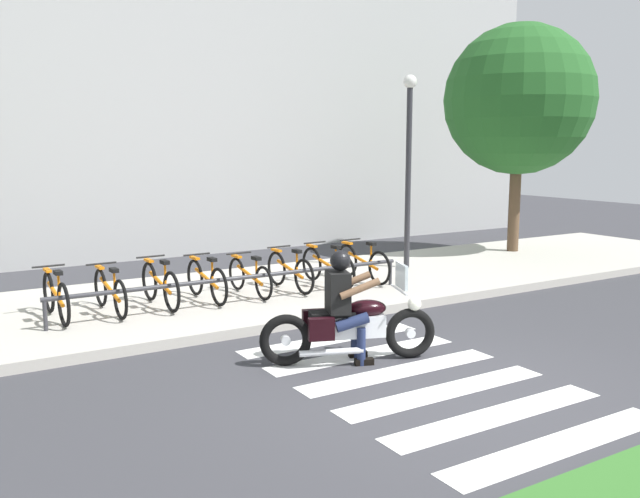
{
  "coord_description": "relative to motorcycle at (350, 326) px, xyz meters",
  "views": [
    {
      "loc": [
        -5.1,
        -5.47,
        2.76
      ],
      "look_at": [
        -0.03,
        2.83,
        1.25
      ],
      "focal_mm": 37.81,
      "sensor_mm": 36.0,
      "label": 1
    }
  ],
  "objects": [
    {
      "name": "ground_plane",
      "position": [
        0.43,
        -1.44,
        -0.47
      ],
      "size": [
        48.0,
        48.0,
        0.0
      ],
      "primitive_type": "plane",
      "color": "#38383D"
    },
    {
      "name": "sidewalk",
      "position": [
        0.43,
        3.9,
        -0.39
      ],
      "size": [
        24.0,
        4.4,
        0.15
      ],
      "primitive_type": "cube",
      "color": "#B7B2A8",
      "rests_on": "ground"
    },
    {
      "name": "crosswalk_stripe_0",
      "position": [
        0.31,
        -3.04,
        -0.46
      ],
      "size": [
        2.8,
        0.4,
        0.01
      ],
      "primitive_type": "cube",
      "color": "white",
      "rests_on": "ground"
    },
    {
      "name": "crosswalk_stripe_1",
      "position": [
        0.31,
        -2.24,
        -0.46
      ],
      "size": [
        2.8,
        0.4,
        0.01
      ],
      "primitive_type": "cube",
      "color": "white",
      "rests_on": "ground"
    },
    {
      "name": "crosswalk_stripe_2",
      "position": [
        0.31,
        -1.44,
        -0.46
      ],
      "size": [
        2.8,
        0.4,
        0.01
      ],
      "primitive_type": "cube",
      "color": "white",
      "rests_on": "ground"
    },
    {
      "name": "crosswalk_stripe_3",
      "position": [
        0.31,
        -0.64,
        -0.46
      ],
      "size": [
        2.8,
        0.4,
        0.01
      ],
      "primitive_type": "cube",
      "color": "white",
      "rests_on": "ground"
    },
    {
      "name": "crosswalk_stripe_4",
      "position": [
        0.31,
        0.16,
        -0.46
      ],
      "size": [
        2.8,
        0.4,
        0.01
      ],
      "primitive_type": "cube",
      "color": "white",
      "rests_on": "ground"
    },
    {
      "name": "crosswalk_stripe_5",
      "position": [
        0.31,
        0.96,
        -0.46
      ],
      "size": [
        2.8,
        0.4,
        0.01
      ],
      "primitive_type": "cube",
      "color": "white",
      "rests_on": "ground"
    },
    {
      "name": "motorcycle",
      "position": [
        0.0,
        0.0,
        0.0
      ],
      "size": [
        2.21,
        0.98,
        1.26
      ],
      "color": "black",
      "rests_on": "ground"
    },
    {
      "name": "rider",
      "position": [
        -0.07,
        0.03,
        0.37
      ],
      "size": [
        0.74,
        0.68,
        1.45
      ],
      "color": "black",
      "rests_on": "ground"
    },
    {
      "name": "bicycle_0",
      "position": [
        -2.92,
        3.56,
        0.04
      ],
      "size": [
        0.48,
        1.64,
        0.79
      ],
      "color": "black",
      "rests_on": "sidewalk"
    },
    {
      "name": "bicycle_1",
      "position": [
        -2.11,
        3.56,
        0.03
      ],
      "size": [
        0.48,
        1.66,
        0.75
      ],
      "color": "black",
      "rests_on": "sidewalk"
    },
    {
      "name": "bicycle_2",
      "position": [
        -1.31,
        3.56,
        0.04
      ],
      "size": [
        0.48,
        1.66,
        0.8
      ],
      "color": "black",
      "rests_on": "sidewalk"
    },
    {
      "name": "bicycle_3",
      "position": [
        -0.51,
        3.56,
        0.03
      ],
      "size": [
        0.48,
        1.6,
        0.77
      ],
      "color": "black",
      "rests_on": "sidewalk"
    },
    {
      "name": "bicycle_4",
      "position": [
        0.29,
        3.56,
        0.02
      ],
      "size": [
        0.48,
        1.59,
        0.72
      ],
      "color": "black",
      "rests_on": "sidewalk"
    },
    {
      "name": "bicycle_5",
      "position": [
        1.09,
        3.56,
        0.04
      ],
      "size": [
        0.48,
        1.6,
        0.77
      ],
      "color": "black",
      "rests_on": "sidewalk"
    },
    {
      "name": "bicycle_6",
      "position": [
        1.89,
        3.56,
        0.04
      ],
      "size": [
        0.48,
        1.73,
        0.78
      ],
      "color": "black",
      "rests_on": "sidewalk"
    },
    {
      "name": "bicycle_7",
      "position": [
        2.69,
        3.56,
        0.04
      ],
      "size": [
        0.48,
        1.68,
        0.78
      ],
      "color": "black",
      "rests_on": "sidewalk"
    },
    {
      "name": "bike_rack",
      "position": [
        -0.11,
        3.01,
        0.11
      ],
      "size": [
        6.2,
        0.07,
        0.49
      ],
      "color": "#333338",
      "rests_on": "sidewalk"
    },
    {
      "name": "street_lamp",
      "position": [
        4.36,
        4.3,
        2.08
      ],
      "size": [
        0.28,
        0.28,
        4.19
      ],
      "color": "#2D2D33",
      "rests_on": "ground"
    },
    {
      "name": "tree_near_rack",
      "position": [
        8.02,
        4.7,
        3.35
      ],
      "size": [
        3.59,
        3.59,
        5.63
      ],
      "color": "brown",
      "rests_on": "ground"
    },
    {
      "name": "building_backdrop",
      "position": [
        0.43,
        9.6,
        4.32
      ],
      "size": [
        24.0,
        1.2,
        9.57
      ],
      "primitive_type": "cube",
      "color": "#ADADAD",
      "rests_on": "ground"
    }
  ]
}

